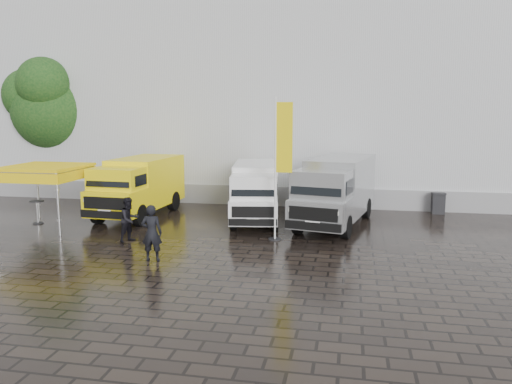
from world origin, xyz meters
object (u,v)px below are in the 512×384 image
(person_tent, at_px, (129,219))
(person_front, at_px, (152,233))
(cocktail_table, at_px, (37,212))
(wheelie_bin, at_px, (438,203))
(van_white, at_px, (256,193))
(van_silver, at_px, (335,192))
(canopy_tent, at_px, (44,170))
(flagpole, at_px, (280,160))
(van_yellow, at_px, (138,188))

(person_tent, bearing_deg, person_front, -114.05)
(cocktail_table, height_order, wheelie_bin, cocktail_table)
(van_white, relative_size, van_silver, 0.88)
(canopy_tent, bearing_deg, flagpole, -2.14)
(van_yellow, distance_m, van_white, 5.51)
(flagpole, xyz_separation_m, wheelie_bin, (6.69, 6.34, -2.51))
(van_silver, bearing_deg, canopy_tent, -155.82)
(canopy_tent, xyz_separation_m, cocktail_table, (-0.73, 0.38, -1.90))
(canopy_tent, distance_m, flagpole, 9.98)
(van_yellow, xyz_separation_m, person_tent, (1.58, -4.34, -0.49))
(van_silver, height_order, person_front, van_silver)
(van_yellow, relative_size, wheelie_bin, 5.73)
(person_tent, bearing_deg, cocktail_table, 94.87)
(van_silver, distance_m, cocktail_table, 12.85)
(van_silver, xyz_separation_m, wheelie_bin, (4.74, 3.42, -0.91))
(van_yellow, height_order, person_front, van_yellow)
(van_white, xyz_separation_m, flagpole, (1.53, -3.12, 1.77))
(van_white, bearing_deg, person_tent, -140.42)
(wheelie_bin, xyz_separation_m, person_front, (-10.38, -9.75, 0.42))
(wheelie_bin, bearing_deg, person_tent, -147.59)
(person_front, bearing_deg, flagpole, -144.91)
(van_silver, bearing_deg, cocktail_table, -158.17)
(van_silver, bearing_deg, wheelie_bin, 47.88)
(van_silver, height_order, flagpole, flagpole)
(van_white, distance_m, van_silver, 3.49)
(van_white, xyz_separation_m, van_silver, (3.48, -0.20, 0.16))
(wheelie_bin, distance_m, person_tent, 14.34)
(van_yellow, bearing_deg, cocktail_table, -144.56)
(wheelie_bin, bearing_deg, person_front, -136.52)
(van_yellow, distance_m, van_silver, 8.98)
(person_tent, bearing_deg, van_yellow, 46.20)
(van_white, distance_m, flagpole, 3.90)
(canopy_tent, distance_m, person_front, 7.46)
(canopy_tent, height_order, cocktail_table, canopy_tent)
(canopy_tent, xyz_separation_m, flagpole, (9.95, -0.37, 0.61))
(canopy_tent, xyz_separation_m, wheelie_bin, (16.64, 5.97, -1.91))
(van_white, distance_m, person_front, 6.89)
(flagpole, height_order, person_tent, flagpole)
(cocktail_table, distance_m, person_tent, 5.62)
(van_silver, xyz_separation_m, person_front, (-5.64, -6.34, -0.49))
(person_front, bearing_deg, person_tent, -57.92)
(van_white, bearing_deg, van_silver, -12.09)
(cocktail_table, bearing_deg, van_white, 14.53)
(flagpole, relative_size, person_tent, 3.20)
(flagpole, distance_m, person_tent, 6.02)
(wheelie_bin, bearing_deg, van_yellow, -166.23)
(van_white, bearing_deg, flagpole, -72.68)
(van_yellow, height_order, van_silver, van_silver)
(van_yellow, bearing_deg, van_silver, 2.51)
(van_yellow, height_order, wheelie_bin, van_yellow)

